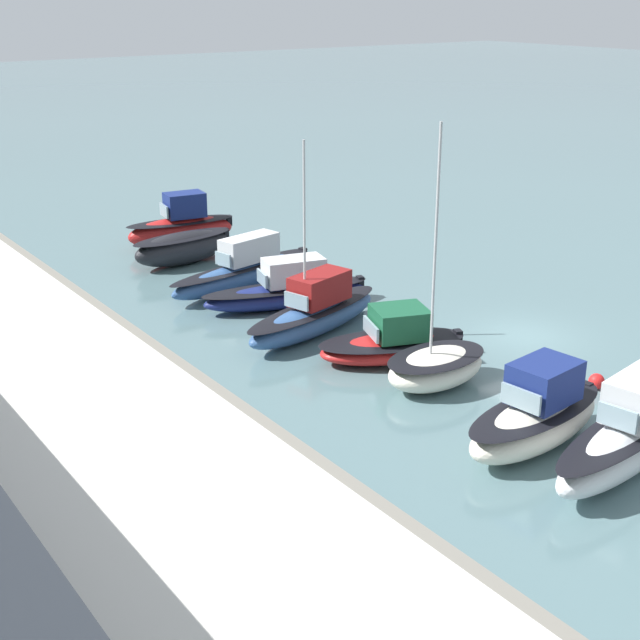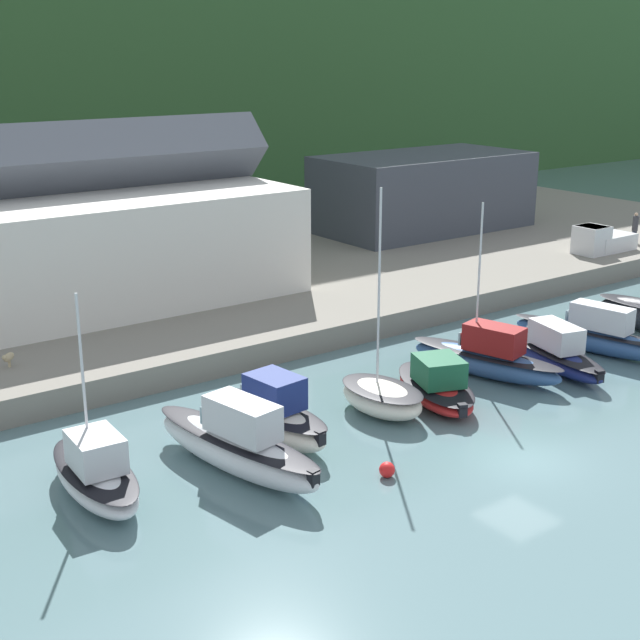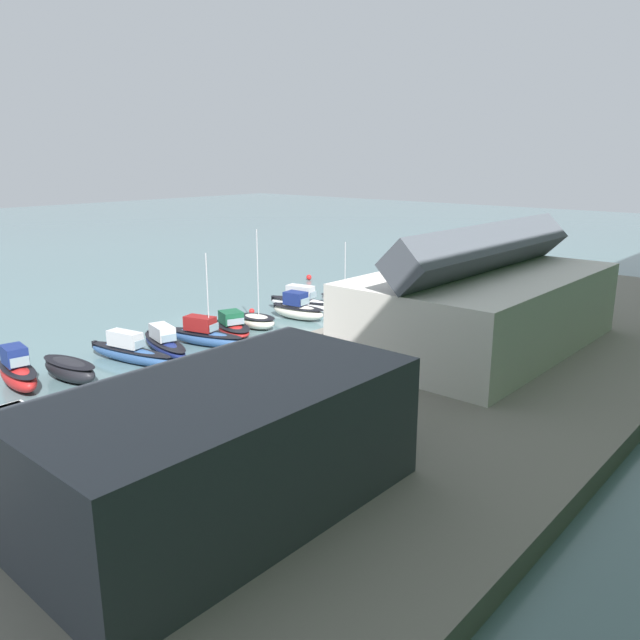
% 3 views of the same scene
% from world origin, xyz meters
% --- Properties ---
extents(ground_plane, '(320.00, 320.00, 0.00)m').
position_xyz_m(ground_plane, '(0.00, 0.00, 0.00)').
color(ground_plane, slate).
extents(quay_promenade, '(92.17, 26.68, 1.24)m').
position_xyz_m(quay_promenade, '(0.00, 27.10, 0.62)').
color(quay_promenade, gray).
rests_on(quay_promenade, ground_plane).
extents(harbor_clubhouse, '(23.52, 12.92, 9.61)m').
position_xyz_m(harbor_clubhouse, '(-6.73, 26.50, 4.57)').
color(harbor_clubhouse, silver).
rests_on(harbor_clubhouse, quay_promenade).
extents(yacht_club_building, '(16.07, 8.29, 5.63)m').
position_xyz_m(yacht_club_building, '(22.16, 29.74, 4.06)').
color(yacht_club_building, '#3D424C').
rests_on(yacht_club_building, quay_promenade).
extents(moored_boat_0, '(2.42, 6.06, 7.01)m').
position_xyz_m(moored_boat_0, '(-13.82, 6.48, 0.85)').
color(moored_boat_0, white).
rests_on(moored_boat_0, ground_plane).
extents(moored_boat_1, '(3.28, 8.45, 2.80)m').
position_xyz_m(moored_boat_1, '(-9.03, 5.26, 1.04)').
color(moored_boat_1, white).
rests_on(moored_boat_1, ground_plane).
extents(moored_boat_2, '(2.86, 6.23, 2.73)m').
position_xyz_m(moored_boat_2, '(-6.61, 6.74, 1.00)').
color(moored_boat_2, white).
rests_on(moored_boat_2, ground_plane).
extents(moored_boat_3, '(2.65, 4.26, 9.35)m').
position_xyz_m(moored_boat_3, '(-1.50, 6.23, 0.73)').
color(moored_boat_3, white).
rests_on(moored_boat_3, ground_plane).
extents(moored_boat_4, '(4.31, 6.29, 2.05)m').
position_xyz_m(moored_boat_4, '(1.23, 5.90, 0.72)').
color(moored_boat_4, red).
rests_on(moored_boat_4, ground_plane).
extents(moored_boat_5, '(3.77, 7.85, 8.00)m').
position_xyz_m(moored_boat_5, '(5.22, 6.77, 0.92)').
color(moored_boat_5, '#33568E').
rests_on(moored_boat_5, ground_plane).
extents(moored_boat_6, '(3.71, 7.92, 2.21)m').
position_xyz_m(moored_boat_6, '(8.60, 5.87, 0.79)').
color(moored_boat_6, navy).
rests_on(moored_boat_6, ground_plane).
extents(moored_boat_7, '(3.20, 8.73, 2.46)m').
position_xyz_m(moored_boat_7, '(12.02, 6.06, 0.89)').
color(moored_boat_7, '#33568E').
rests_on(moored_boat_7, ground_plane).
extents(pickup_truck_0, '(4.73, 2.00, 1.90)m').
position_xyz_m(pickup_truck_0, '(26.34, 16.61, 2.06)').
color(pickup_truck_0, silver).
rests_on(pickup_truck_0, quay_promenade).
extents(person_on_quay, '(0.40, 0.40, 2.14)m').
position_xyz_m(person_on_quay, '(30.87, 17.13, 2.34)').
color(person_on_quay, '#232838').
rests_on(person_on_quay, quay_promenade).
extents(dog_on_quay, '(0.77, 0.78, 0.68)m').
position_xyz_m(dog_on_quay, '(-13.17, 17.45, 1.70)').
color(dog_on_quay, tan).
rests_on(dog_on_quay, quay_promenade).
extents(mooring_buoy_1, '(0.57, 0.57, 0.57)m').
position_xyz_m(mooring_buoy_1, '(-5.01, 1.75, 0.28)').
color(mooring_buoy_1, red).
rests_on(mooring_buoy_1, ground_plane).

